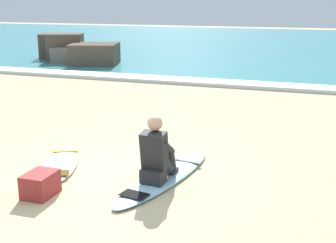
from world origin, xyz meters
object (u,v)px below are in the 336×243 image
object	(u,v)px
surfboard_main	(165,177)
beach_bag	(40,184)
surfboard_spare_near	(61,163)
surfer_seated	(157,155)

from	to	relation	value
surfboard_main	beach_bag	distance (m)	1.77
surfboard_main	surfboard_spare_near	distance (m)	1.78
surfboard_main	surfer_seated	world-z (taller)	surfer_seated
surfer_seated	surfboard_spare_near	distance (m)	1.79
beach_bag	surfer_seated	bearing A→B (deg)	33.96
surfboard_main	beach_bag	bearing A→B (deg)	-141.58
surfboard_main	surfer_seated	distance (m)	0.45
surfboard_spare_near	beach_bag	bearing A→B (deg)	-70.86
surfboard_spare_near	beach_bag	distance (m)	1.21
surfer_seated	surfboard_spare_near	size ratio (longest dim) A/B	0.52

